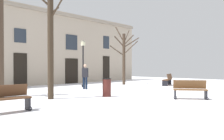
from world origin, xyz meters
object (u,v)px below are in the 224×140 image
tree_right_of_center (124,55)px  litter_bin (107,87)px  bench_far_corner (6,99)px  bench_by_litter_bin (190,89)px  person_crossing_plaza (85,75)px  streetlamp (83,58)px  tree_near_facade (50,38)px  bench_back_to_back_right (168,79)px

tree_right_of_center → litter_bin: tree_right_of_center is taller
bench_far_corner → bench_by_litter_bin: bench_far_corner is taller
person_crossing_plaza → tree_right_of_center: bearing=-104.9°
bench_far_corner → person_crossing_plaza: bearing=36.7°
tree_right_of_center → bench_far_corner: 13.14m
streetlamp → litter_bin: bearing=-117.4°
tree_near_facade → litter_bin: bearing=-28.1°
bench_back_to_back_right → streetlamp: bearing=-51.2°
streetlamp → person_crossing_plaza: bearing=-124.7°
tree_near_facade → bench_back_to_back_right: bearing=0.0°
streetlamp → tree_right_of_center: bearing=-7.6°
bench_by_litter_bin → bench_back_to_back_right: bearing=92.2°
tree_near_facade → streetlamp: (5.10, 3.76, -0.71)m
tree_right_of_center → tree_near_facade: bearing=-160.6°
bench_back_to_back_right → person_crossing_plaza: person_crossing_plaza is taller
tree_right_of_center → litter_bin: 8.34m
bench_back_to_back_right → tree_near_facade: bearing=-18.4°
bench_far_corner → streetlamp: bearing=40.6°
streetlamp → person_crossing_plaza: 2.03m
bench_back_to_back_right → bench_far_corner: 13.84m
tree_near_facade → litter_bin: 3.70m
tree_near_facade → streetlamp: bearing=36.4°
tree_right_of_center → litter_bin: (-6.69, -4.54, -2.04)m
tree_near_facade → tree_right_of_center: 9.72m
bench_far_corner → bench_by_litter_bin: bearing=-17.3°
litter_bin → bench_back_to_back_right: (8.45, 1.33, 0.02)m
bench_back_to_back_right → bench_far_corner: bearing=-10.9°
bench_back_to_back_right → bench_far_corner: size_ratio=1.12×
tree_right_of_center → bench_far_corner: (-11.97, -5.03, -2.04)m
litter_bin → bench_back_to_back_right: 8.55m
litter_bin → bench_far_corner: bearing=-174.7°
person_crossing_plaza → tree_near_facade: bearing=96.3°
tree_near_facade → tree_right_of_center: (9.17, 3.22, -0.37)m
bench_back_to_back_right → bench_far_corner: bench_back_to_back_right is taller
bench_far_corner → tree_near_facade: bearing=38.2°
streetlamp → tree_near_facade: bearing=-143.6°
tree_right_of_center → streetlamp: (-4.06, 0.54, -0.34)m
tree_right_of_center → bench_by_litter_bin: bearing=-120.1°
bench_back_to_back_right → tree_right_of_center: bearing=-79.8°
tree_near_facade → person_crossing_plaza: bearing=30.2°
bench_far_corner → litter_bin: bearing=10.7°
streetlamp → bench_by_litter_bin: bearing=-94.2°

